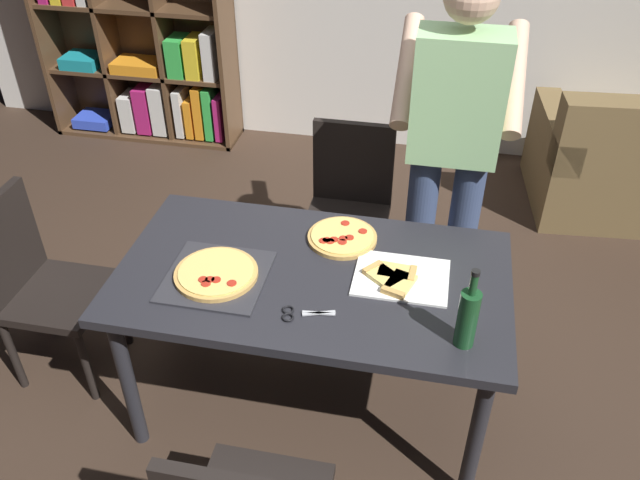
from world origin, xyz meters
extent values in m
plane|color=#38281E|center=(0.00, 0.00, 0.00)|extent=(12.00, 12.00, 0.00)
cube|color=#232328|center=(0.00, 0.00, 0.73)|extent=(1.52, 0.85, 0.04)
cylinder|color=#232328|center=(-0.68, -0.35, 0.35)|extent=(0.06, 0.06, 0.71)
cylinder|color=#232328|center=(0.68, -0.35, 0.35)|extent=(0.06, 0.06, 0.71)
cylinder|color=#232328|center=(-0.68, 0.35, 0.35)|extent=(0.06, 0.06, 0.71)
cylinder|color=#232328|center=(0.68, 0.35, 0.35)|extent=(0.06, 0.06, 0.71)
cube|color=black|center=(0.00, 0.83, 0.43)|extent=(0.42, 0.42, 0.04)
cube|color=black|center=(0.00, 1.02, 0.68)|extent=(0.42, 0.04, 0.45)
cylinder|color=black|center=(-0.18, 0.65, 0.21)|extent=(0.04, 0.04, 0.41)
cylinder|color=black|center=(0.18, 0.65, 0.21)|extent=(0.04, 0.04, 0.41)
cylinder|color=black|center=(-0.18, 1.01, 0.21)|extent=(0.04, 0.04, 0.41)
cylinder|color=black|center=(0.18, 1.01, 0.21)|extent=(0.04, 0.04, 0.41)
cube|color=black|center=(-1.16, 0.00, 0.43)|extent=(0.42, 0.42, 0.04)
cube|color=black|center=(-1.35, 0.00, 0.68)|extent=(0.04, 0.42, 0.45)
cylinder|color=black|center=(-0.98, -0.18, 0.21)|extent=(0.04, 0.04, 0.41)
cylinder|color=black|center=(-0.98, 0.18, 0.21)|extent=(0.04, 0.04, 0.41)
cylinder|color=black|center=(-1.34, -0.18, 0.21)|extent=(0.04, 0.04, 0.41)
cylinder|color=black|center=(-1.34, 0.18, 0.21)|extent=(0.04, 0.04, 0.41)
cube|color=brown|center=(1.13, 1.99, 0.50)|extent=(0.23, 0.86, 0.20)
cube|color=#513823|center=(-2.48, 2.35, 0.97)|extent=(0.03, 0.35, 1.95)
cube|color=#513823|center=(-1.11, 2.35, 0.97)|extent=(0.03, 0.35, 1.95)
cube|color=#513823|center=(-1.80, 2.35, 0.01)|extent=(1.40, 0.35, 0.03)
cube|color=#513823|center=(-1.80, 2.51, 0.97)|extent=(1.40, 0.03, 1.95)
cube|color=#513823|center=(-1.80, 2.35, 0.50)|extent=(1.34, 0.29, 0.03)
cube|color=#513823|center=(-1.80, 2.35, 0.97)|extent=(1.34, 0.29, 0.03)
cube|color=#513823|center=(-2.02, 2.35, 0.97)|extent=(0.03, 0.29, 1.89)
cube|color=#513823|center=(-1.57, 2.35, 0.97)|extent=(0.03, 0.29, 1.89)
cube|color=blue|center=(-2.24, 2.33, 0.08)|extent=(0.29, 0.25, 0.07)
cube|color=silver|center=(-1.93, 2.33, 0.18)|extent=(0.10, 0.22, 0.28)
cube|color=#B21E66|center=(-1.80, 2.33, 0.22)|extent=(0.11, 0.22, 0.35)
cube|color=silver|center=(-1.67, 2.33, 0.23)|extent=(0.11, 0.22, 0.37)
cube|color=silver|center=(-1.51, 2.33, 0.22)|extent=(0.06, 0.22, 0.36)
cube|color=orange|center=(-1.43, 2.33, 0.19)|extent=(0.05, 0.22, 0.29)
cube|color=orange|center=(-1.35, 2.33, 0.24)|extent=(0.06, 0.22, 0.40)
cube|color=green|center=(-1.27, 2.33, 0.24)|extent=(0.06, 0.22, 0.39)
cube|color=#B21E66|center=(-1.20, 2.33, 0.21)|extent=(0.05, 0.22, 0.33)
cube|color=teal|center=(-2.24, 2.33, 0.56)|extent=(0.27, 0.25, 0.08)
cube|color=orange|center=(-1.80, 2.33, 0.56)|extent=(0.36, 0.25, 0.08)
cube|color=green|center=(-1.48, 2.33, 0.65)|extent=(0.11, 0.22, 0.27)
cube|color=yellow|center=(-1.35, 2.33, 0.66)|extent=(0.10, 0.22, 0.28)
cube|color=silver|center=(-1.22, 2.33, 0.68)|extent=(0.09, 0.22, 0.33)
cylinder|color=#38476B|center=(0.58, 0.68, 0.47)|extent=(0.14, 0.14, 0.95)
cylinder|color=#38476B|center=(0.38, 0.68, 0.47)|extent=(0.14, 0.14, 0.95)
cube|color=#99CC8C|center=(0.48, 0.68, 1.23)|extent=(0.38, 0.22, 0.55)
cylinder|color=#E0B293|center=(0.71, 0.86, 1.25)|extent=(0.09, 0.50, 0.39)
cylinder|color=#E0B293|center=(0.25, 0.86, 1.25)|extent=(0.09, 0.50, 0.39)
cube|color=#2D2D33|center=(-0.35, -0.10, 0.76)|extent=(0.38, 0.38, 0.01)
cylinder|color=tan|center=(-0.35, -0.10, 0.77)|extent=(0.32, 0.32, 0.02)
cylinder|color=#EACC6B|center=(-0.35, -0.10, 0.78)|extent=(0.29, 0.29, 0.01)
cylinder|color=#B22819|center=(-0.36, -0.18, 0.79)|extent=(0.04, 0.04, 0.00)
cylinder|color=#B22819|center=(-0.38, -0.16, 0.79)|extent=(0.04, 0.04, 0.00)
cylinder|color=#B22819|center=(-0.36, -0.16, 0.79)|extent=(0.04, 0.04, 0.00)
cylinder|color=#B22819|center=(-0.34, -0.15, 0.79)|extent=(0.04, 0.04, 0.00)
cylinder|color=#B22819|center=(-0.27, -0.16, 0.79)|extent=(0.04, 0.04, 0.00)
cube|color=white|center=(0.34, 0.03, 0.76)|extent=(0.36, 0.28, 0.01)
cube|color=#EACC6B|center=(0.27, 0.01, 0.77)|extent=(0.17, 0.16, 0.02)
cube|color=tan|center=(0.23, 0.05, 0.77)|extent=(0.08, 0.08, 0.02)
cube|color=#EACC6B|center=(0.32, 0.05, 0.77)|extent=(0.15, 0.10, 0.02)
cube|color=tan|center=(0.38, 0.04, 0.77)|extent=(0.03, 0.09, 0.02)
cube|color=#EACC6B|center=(0.34, -0.02, 0.77)|extent=(0.13, 0.16, 0.02)
cube|color=tan|center=(0.32, -0.08, 0.77)|extent=(0.09, 0.05, 0.02)
cylinder|color=#194723|center=(0.58, -0.27, 0.86)|extent=(0.07, 0.07, 0.22)
cylinder|color=#194723|center=(0.58, -0.27, 1.01)|extent=(0.03, 0.03, 0.08)
cylinder|color=black|center=(0.58, -0.27, 1.06)|extent=(0.03, 0.03, 0.02)
cube|color=silver|center=(0.07, -0.23, 0.76)|extent=(0.12, 0.05, 0.01)
cube|color=silver|center=(0.07, -0.23, 0.76)|extent=(0.12, 0.02, 0.01)
torus|color=black|center=(-0.04, -0.23, 0.76)|extent=(0.05, 0.05, 0.01)
torus|color=black|center=(-0.03, -0.27, 0.76)|extent=(0.05, 0.05, 0.01)
cylinder|color=tan|center=(0.08, 0.24, 0.76)|extent=(0.29, 0.29, 0.02)
cylinder|color=#EACC6B|center=(0.08, 0.24, 0.77)|extent=(0.26, 0.26, 0.01)
cylinder|color=#B22819|center=(0.08, 0.21, 0.78)|extent=(0.04, 0.04, 0.00)
cylinder|color=#B22819|center=(0.02, 0.19, 0.78)|extent=(0.04, 0.04, 0.00)
cylinder|color=#B22819|center=(0.09, 0.19, 0.78)|extent=(0.04, 0.04, 0.00)
cylinder|color=#B22819|center=(0.05, 0.20, 0.78)|extent=(0.04, 0.04, 0.00)
cylinder|color=#B22819|center=(0.07, 0.32, 0.78)|extent=(0.04, 0.04, 0.00)
cylinder|color=#B22819|center=(0.01, 0.18, 0.78)|extent=(0.04, 0.04, 0.00)
cylinder|color=#B22819|center=(0.03, 0.18, 0.78)|extent=(0.04, 0.04, 0.00)
cylinder|color=#B22819|center=(0.11, 0.22, 0.78)|extent=(0.04, 0.04, 0.00)
cylinder|color=#B22819|center=(0.16, 0.28, 0.78)|extent=(0.04, 0.04, 0.00)
camera|label=1|loc=(0.42, -1.91, 2.35)|focal=36.51mm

